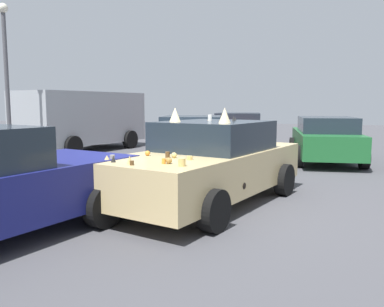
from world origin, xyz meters
name	(u,v)px	position (x,y,z in m)	size (l,w,h in m)	color
ground_plane	(208,203)	(0.00, 0.00, 0.00)	(60.00, 60.00, 0.00)	#47474C
art_car_decorated	(209,163)	(0.04, -0.01, 0.73)	(4.77, 2.87, 1.73)	#D8BC7F
parked_van_far_left	(83,118)	(6.40, 6.88, 1.25)	(5.42, 3.01, 2.23)	#9EA3A8
parked_sedan_row_back_far	(238,132)	(8.15, 1.22, 0.74)	(4.66, 2.57, 1.46)	red
parked_sedan_behind_right	(325,139)	(6.20, -1.94, 0.71)	(4.47, 2.43, 1.39)	#1E602D
parked_sedan_near_right	(192,143)	(3.47, 1.49, 0.73)	(4.20, 2.64, 1.46)	white
lot_lamp_post	(6,69)	(2.63, 6.89, 2.79)	(0.28, 0.28, 4.64)	#4C4C51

